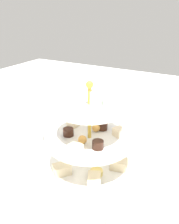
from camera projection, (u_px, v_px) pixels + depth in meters
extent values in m
plane|color=white|center=(90.00, 168.00, 0.71)|extent=(2.40, 2.40, 0.00)
cylinder|color=white|center=(90.00, 167.00, 0.71)|extent=(0.30, 0.30, 0.01)
cylinder|color=white|center=(90.00, 139.00, 0.67)|extent=(0.24, 0.24, 0.01)
cylinder|color=white|center=(90.00, 107.00, 0.63)|extent=(0.19, 0.19, 0.01)
cylinder|color=gold|center=(90.00, 130.00, 0.66)|extent=(0.01, 0.01, 0.26)
sphere|color=gold|center=(90.00, 85.00, 0.60)|extent=(0.02, 0.02, 0.02)
cube|color=beige|center=(102.00, 147.00, 0.77)|extent=(0.04, 0.05, 0.03)
cube|color=beige|center=(71.00, 150.00, 0.76)|extent=(0.06, 0.05, 0.03)
cube|color=beige|center=(62.00, 169.00, 0.66)|extent=(0.06, 0.06, 0.03)
cube|color=beige|center=(94.00, 181.00, 0.62)|extent=(0.05, 0.06, 0.03)
cube|color=beige|center=(119.00, 164.00, 0.69)|extent=(0.05, 0.04, 0.03)
cylinder|color=#E5C660|center=(96.00, 172.00, 0.66)|extent=(0.04, 0.04, 0.01)
cylinder|color=#381E14|center=(98.00, 145.00, 0.61)|extent=(0.03, 0.03, 0.02)
cylinder|color=#381E14|center=(102.00, 126.00, 0.70)|extent=(0.03, 0.03, 0.02)
cylinder|color=#381E14|center=(68.00, 132.00, 0.67)|extent=(0.03, 0.03, 0.02)
cube|color=beige|center=(119.00, 132.00, 0.67)|extent=(0.04, 0.04, 0.02)
cube|color=beige|center=(73.00, 122.00, 0.72)|extent=(0.04, 0.04, 0.02)
cube|color=beige|center=(76.00, 149.00, 0.59)|extent=(0.04, 0.04, 0.02)
sphere|color=gold|center=(97.00, 128.00, 0.69)|extent=(0.02, 0.02, 0.02)
sphere|color=gold|center=(82.00, 140.00, 0.63)|extent=(0.02, 0.02, 0.02)
cylinder|color=silver|center=(71.00, 101.00, 0.63)|extent=(0.03, 0.03, 0.02)
cylinder|color=silver|center=(84.00, 110.00, 0.58)|extent=(0.03, 0.03, 0.02)
cylinder|color=silver|center=(109.00, 104.00, 0.61)|extent=(0.03, 0.03, 0.02)
cylinder|color=silver|center=(94.00, 96.00, 0.67)|extent=(0.03, 0.03, 0.02)
cylinder|color=white|center=(96.00, 98.00, 0.62)|extent=(0.04, 0.04, 0.04)
cube|color=silver|center=(70.00, 106.00, 0.62)|extent=(0.09, 0.03, 0.00)
cube|color=silver|center=(99.00, 112.00, 0.58)|extent=(0.09, 0.05, 0.00)
cylinder|color=silver|center=(31.00, 128.00, 0.80)|extent=(0.07, 0.07, 0.13)
cylinder|color=silver|center=(122.00, 221.00, 0.49)|extent=(0.06, 0.06, 0.08)
cylinder|color=#D14C56|center=(59.00, 224.00, 0.47)|extent=(0.06, 0.06, 0.01)
cube|color=silver|center=(118.00, 127.00, 0.95)|extent=(0.17, 0.04, 0.00)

